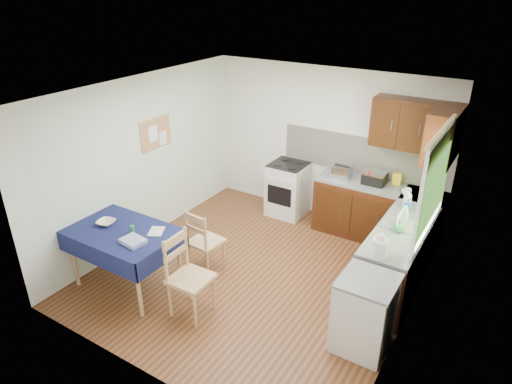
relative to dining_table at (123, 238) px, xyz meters
The scene contains 33 objects.
floor 1.86m from the dining_table, 40.61° to the left, with size 4.20×4.20×0.00m, color #472D13.
ceiling 2.47m from the dining_table, 40.61° to the left, with size 4.00×4.20×0.02m, color white.
wall_back 3.51m from the dining_table, 67.94° to the left, with size 4.00×0.02×2.50m, color white.
wall_front 1.72m from the dining_table, 36.97° to the right, with size 4.00×0.02×2.50m, color white.
wall_left 1.42m from the dining_table, 121.90° to the left, with size 0.02×4.20×2.50m, color silver.
wall_right 3.53m from the dining_table, 18.70° to the left, with size 0.02×4.20×2.50m, color white.
base_cabinets 3.58m from the dining_table, 41.75° to the left, with size 1.90×2.30×0.86m.
worktop_back 3.75m from the dining_table, 51.11° to the left, with size 1.90×0.60×0.04m, color slate.
worktop_right 3.49m from the dining_table, 30.48° to the left, with size 0.60×1.70×0.04m, color slate.
worktop_corner 4.19m from the dining_table, 44.17° to the left, with size 0.60×0.60×0.04m, color slate.
splashback 3.78m from the dining_table, 58.62° to the left, with size 2.70×0.02×0.60m, color beige.
upper_cabinets 4.22m from the dining_table, 45.89° to the left, with size 1.20×0.85×0.70m.
stove 3.04m from the dining_table, 74.59° to the left, with size 0.60×0.61×0.92m.
window 3.86m from the dining_table, 29.03° to the left, with size 0.04×1.48×1.26m.
fridge 3.07m from the dining_table, 10.71° to the left, with size 0.58×0.60×0.89m.
corkboard 1.80m from the dining_table, 115.17° to the left, with size 0.04×0.62×0.47m.
dining_table is the anchor object (origin of this frame).
chair_far 1.05m from the dining_table, 50.91° to the left, with size 0.45×0.45×0.94m.
chair_near 1.03m from the dining_table, ahead, with size 0.47×0.47×1.04m.
toaster 3.37m from the dining_table, 58.46° to the left, with size 0.28×0.17×0.22m.
sandwich_press 3.70m from the dining_table, 52.39° to the left, with size 0.33×0.28×0.19m.
sauce_bottle 3.60m from the dining_table, 52.40° to the left, with size 0.05×0.05×0.20m, color #B9110E.
yellow_packet 4.00m from the dining_table, 50.33° to the left, with size 0.13×0.09×0.17m, color yellow.
dish_rack 3.51m from the dining_table, 31.93° to the left, with size 0.45×0.35×0.21m.
kettle 3.14m from the dining_table, 19.04° to the left, with size 0.18×0.18×0.30m.
cup 3.93m from the dining_table, 44.83° to the left, with size 0.13×0.13×0.10m, color white.
soap_bottle_a 3.73m from the dining_table, 38.77° to the left, with size 0.12×0.12×0.31m, color white.
soap_bottle_b 3.72m from the dining_table, 37.86° to the left, with size 0.08×0.08×0.18m, color blue.
soap_bottle_c 3.43m from the dining_table, 29.25° to the left, with size 0.13×0.13×0.17m, color #268B3C.
plate_bowl 0.33m from the dining_table, behind, with size 0.22×0.22×0.06m, color beige.
book 0.37m from the dining_table, 26.73° to the left, with size 0.17×0.24×0.02m, color white.
spice_jar 0.22m from the dining_table, 13.34° to the left, with size 0.05×0.05×0.10m, color #23832C.
tea_towel 0.38m from the dining_table, 22.46° to the right, with size 0.29×0.23×0.05m, color navy.
Camera 1 is at (2.75, -4.45, 3.71)m, focal length 32.00 mm.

